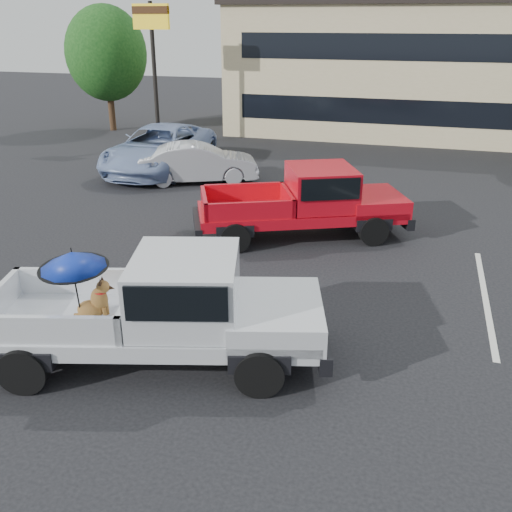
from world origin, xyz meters
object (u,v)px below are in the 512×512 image
(motel_sign, at_px, (152,36))
(tree_left, at_px, (106,54))
(silver_pickup, at_px, (172,304))
(blue_suv, at_px, (160,149))
(red_pickup, at_px, (314,199))
(silver_sedan, at_px, (199,163))

(motel_sign, bearing_deg, tree_left, 143.13)
(silver_pickup, distance_m, blue_suv, 13.20)
(silver_pickup, distance_m, red_pickup, 6.66)
(motel_sign, bearing_deg, silver_sedan, -52.50)
(red_pickup, xyz_separation_m, blue_suv, (-6.89, 5.28, -0.18))
(tree_left, height_order, silver_pickup, tree_left)
(tree_left, bearing_deg, silver_sedan, -45.74)
(silver_sedan, height_order, blue_suv, blue_suv)
(tree_left, distance_m, blue_suv, 9.70)
(silver_pickup, bearing_deg, blue_suv, 100.95)
(silver_pickup, relative_size, silver_sedan, 1.47)
(silver_sedan, relative_size, blue_suv, 0.69)
(silver_pickup, height_order, blue_suv, silver_pickup)
(red_pickup, xyz_separation_m, silver_sedan, (-4.89, 4.16, -0.33))
(motel_sign, distance_m, silver_sedan, 7.66)
(silver_pickup, relative_size, red_pickup, 1.03)
(red_pickup, bearing_deg, tree_left, 112.07)
(motel_sign, distance_m, blue_suv, 5.93)
(silver_sedan, bearing_deg, silver_pickup, 176.12)
(red_pickup, bearing_deg, silver_sedan, 115.51)
(motel_sign, bearing_deg, silver_pickup, -63.93)
(motel_sign, height_order, red_pickup, motel_sign)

